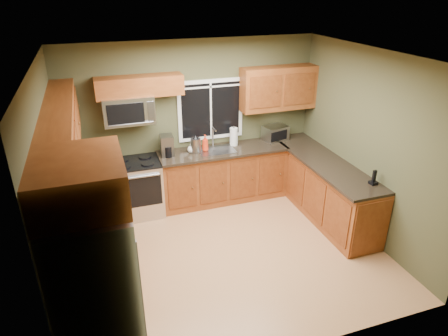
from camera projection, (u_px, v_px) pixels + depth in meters
floor at (229, 251)px, 5.68m from camera, size 4.20×4.20×0.00m
ceiling at (230, 58)px, 4.54m from camera, size 4.20×4.20×0.00m
back_wall at (193, 123)px, 6.65m from camera, size 4.20×0.00×4.20m
front_wall at (296, 245)px, 3.56m from camera, size 4.20×0.00×4.20m
left_wall at (54, 190)px, 4.50m from camera, size 0.00×3.60×3.60m
right_wall at (367, 146)px, 5.72m from camera, size 0.00×3.60×3.60m
window at (211, 110)px, 6.64m from camera, size 1.12×0.03×1.02m
base_cabinets_left at (91, 230)px, 5.37m from camera, size 0.60×2.65×0.90m
countertop_left at (88, 199)px, 5.18m from camera, size 0.65×2.65×0.04m
base_cabinets_back at (223, 175)px, 6.89m from camera, size 2.17×0.60×0.90m
countertop_back at (223, 151)px, 6.67m from camera, size 2.17×0.65×0.04m
base_cabinets_peninsula at (322, 188)px, 6.47m from camera, size 0.60×2.52×0.90m
countertop_peninsula at (324, 161)px, 6.28m from camera, size 0.65×2.50×0.04m
upper_cabinets_left at (63, 132)px, 4.74m from camera, size 0.33×2.65×0.72m
upper_cabinets_back_left at (140, 86)px, 5.96m from camera, size 1.30×0.33×0.30m
upper_cabinets_back_right at (278, 88)px, 6.72m from camera, size 1.30×0.33×0.72m
upper_cabinet_over_fridge at (79, 181)px, 3.20m from camera, size 0.72×0.90×0.38m
refrigerator at (98, 290)px, 3.67m from camera, size 0.74×0.90×1.80m
range at (137, 188)px, 6.44m from camera, size 0.76×0.69×0.94m
microwave at (128, 110)px, 6.02m from camera, size 0.76×0.41×0.42m
sink at (216, 149)px, 6.64m from camera, size 0.60×0.42×0.36m
toaster_oven at (275, 133)px, 7.03m from camera, size 0.47×0.40×0.25m
coffee_maker at (167, 146)px, 6.39m from camera, size 0.22×0.28×0.33m
kettle at (196, 145)px, 6.50m from camera, size 0.21×0.21×0.30m
paper_towel_roll at (234, 137)px, 6.78m from camera, size 0.17×0.17×0.34m
soap_bottle_a at (205, 143)px, 6.57m from camera, size 0.12×0.12×0.27m
soap_bottle_b at (235, 138)px, 6.90m from camera, size 0.10×0.10×0.20m
soap_bottle_c at (191, 148)px, 6.52m from camera, size 0.15×0.15×0.16m
cordless_phone at (374, 180)px, 5.50m from camera, size 0.10×0.10×0.21m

